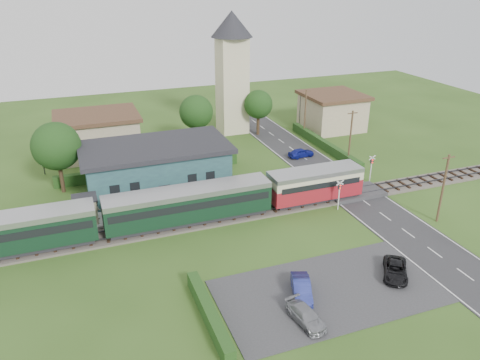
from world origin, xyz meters
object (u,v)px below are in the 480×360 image
object	(u,v)px
station_building	(156,167)
pedestrian_far	(97,209)
house_west	(98,134)
equipment_hut	(86,209)
train	(156,209)
crossing_signal_near	(339,191)
pedestrian_near	(231,190)
car_park_silver	(306,316)
house_east	(332,111)
car_park_blue	(302,288)
car_on_road	(301,153)
car_park_dark	(395,270)
crossing_signal_far	(371,165)
church_tower	(232,64)

from	to	relation	value
station_building	pedestrian_far	world-z (taller)	station_building
house_west	equipment_hut	bearing A→B (deg)	-98.62
train	crossing_signal_near	size ratio (longest dim) A/B	13.18
train	pedestrian_near	distance (m)	9.09
car_park_silver	pedestrian_near	world-z (taller)	pedestrian_near
house_east	car_park_blue	bearing A→B (deg)	-123.53
pedestrian_far	house_east	bearing A→B (deg)	-79.18
equipment_hut	crossing_signal_near	distance (m)	25.04
crossing_signal_near	pedestrian_far	xyz separation A→B (m)	(-23.41, 5.99, -0.81)
house_east	crossing_signal_near	xyz separation A→B (m)	(-13.60, -24.41, -0.66)
car_park_blue	car_on_road	bearing A→B (deg)	82.80
train	car_park_dark	size ratio (longest dim) A/B	11.09
equipment_hut	house_east	world-z (taller)	house_east
house_east	car_park_blue	distance (m)	42.94
station_building	pedestrian_near	distance (m)	9.04
train	equipment_hut	bearing A→B (deg)	152.43
equipment_hut	car_on_road	size ratio (longest dim) A/B	0.73
station_building	crossing_signal_far	size ratio (longest dim) A/B	4.88
car_on_road	car_park_blue	world-z (taller)	car_park_blue
car_park_blue	car_park_dark	distance (m)	8.20
house_east	car_park_dark	bearing A→B (deg)	-113.20
house_east	car_park_silver	size ratio (longest dim) A/B	2.41
church_tower	pedestrian_near	bearing A→B (deg)	-109.94
station_building	car_park_blue	bearing A→B (deg)	-74.50
house_east	pedestrian_far	bearing A→B (deg)	-153.54
crossing_signal_far	train	bearing A→B (deg)	-174.63
house_west	car_park_dark	xyz separation A→B (m)	(19.50, -37.16, -2.17)
house_east	car_park_silver	xyz separation A→B (m)	(-24.78, -38.50, -2.19)
church_tower	house_west	distance (m)	21.55
train	car_park_dark	xyz separation A→B (m)	(16.37, -14.16, -1.56)
train	church_tower	bearing A→B (deg)	57.02
crossing_signal_near	pedestrian_far	world-z (taller)	crossing_signal_near
house_east	church_tower	bearing A→B (deg)	165.07
car_park_silver	train	bearing A→B (deg)	105.40
house_west	crossing_signal_far	distance (m)	35.26
house_east	car_park_dark	distance (m)	39.41
house_west	pedestrian_near	size ratio (longest dim) A/B	5.80
train	car_on_road	world-z (taller)	train
pedestrian_near	station_building	bearing A→B (deg)	-21.75
house_east	equipment_hut	bearing A→B (deg)	-153.68
equipment_hut	church_tower	bearing A→B (deg)	44.75
train	church_tower	world-z (taller)	church_tower
house_west	car_park_blue	distance (m)	38.51
crossing_signal_near	car_park_blue	xyz separation A→B (m)	(-10.09, -11.35, -1.44)
car_on_road	car_park_blue	distance (m)	29.28
house_west	crossing_signal_far	xyz separation A→B (m)	(28.60, -20.61, -0.65)
house_west	car_on_road	xyz separation A→B (m)	(24.72, -10.73, -2.15)
equipment_hut	train	xyz separation A→B (m)	(6.13, -3.20, 0.43)
station_building	pedestrian_near	world-z (taller)	station_building
house_west	car_on_road	world-z (taller)	house_west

